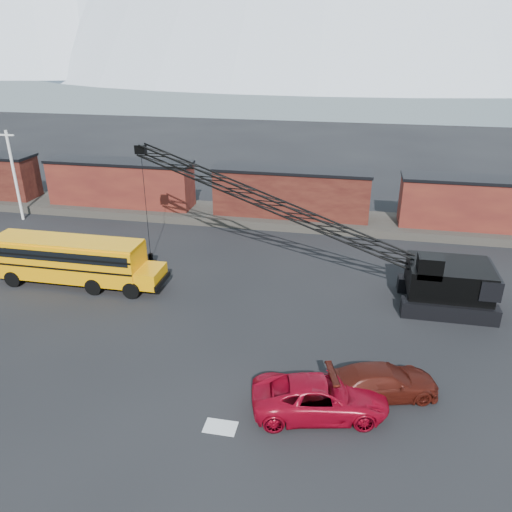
{
  "coord_description": "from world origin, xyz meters",
  "views": [
    {
      "loc": [
        5.23,
        -19.9,
        15.34
      ],
      "look_at": [
        -0.23,
        7.41,
        3.0
      ],
      "focal_mm": 35.0,
      "sensor_mm": 36.0,
      "label": 1
    }
  ],
  "objects_px": {
    "crawler_crane": "(287,211)",
    "maroon_suv": "(383,381)",
    "school_bus": "(74,260)",
    "red_pickup": "(320,396)"
  },
  "relations": [
    {
      "from": "school_bus",
      "to": "maroon_suv",
      "type": "relative_size",
      "value": 2.26
    },
    {
      "from": "crawler_crane",
      "to": "maroon_suv",
      "type": "bearing_deg",
      "value": -60.49
    },
    {
      "from": "red_pickup",
      "to": "maroon_suv",
      "type": "bearing_deg",
      "value": -70.38
    },
    {
      "from": "red_pickup",
      "to": "maroon_suv",
      "type": "height_order",
      "value": "red_pickup"
    },
    {
      "from": "maroon_suv",
      "to": "crawler_crane",
      "type": "relative_size",
      "value": 0.22
    },
    {
      "from": "school_bus",
      "to": "crawler_crane",
      "type": "height_order",
      "value": "crawler_crane"
    },
    {
      "from": "school_bus",
      "to": "red_pickup",
      "type": "distance_m",
      "value": 19.43
    },
    {
      "from": "maroon_suv",
      "to": "school_bus",
      "type": "bearing_deg",
      "value": 52.44
    },
    {
      "from": "maroon_suv",
      "to": "red_pickup",
      "type": "bearing_deg",
      "value": 105.48
    },
    {
      "from": "maroon_suv",
      "to": "crawler_crane",
      "type": "height_order",
      "value": "crawler_crane"
    }
  ]
}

